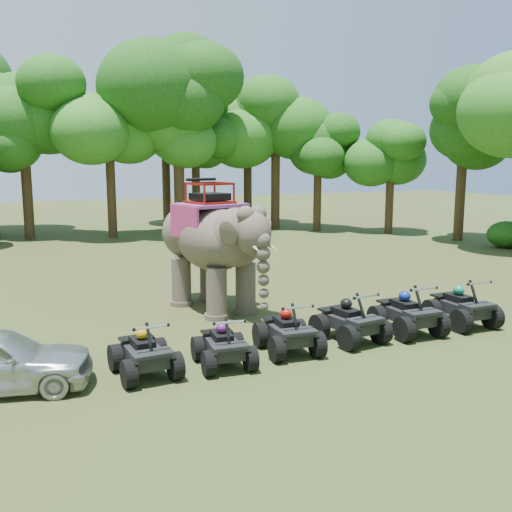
# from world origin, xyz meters

# --- Properties ---
(ground) EXTENTS (110.00, 110.00, 0.00)m
(ground) POSITION_xyz_m (0.00, 0.00, 0.00)
(ground) COLOR #47381E
(ground) RESTS_ON ground
(elephant) EXTENTS (3.05, 5.08, 3.98)m
(elephant) POSITION_xyz_m (-0.59, 3.06, 1.99)
(elephant) COLOR brown
(elephant) RESTS_ON ground
(atv_0) EXTENTS (1.29, 1.72, 1.24)m
(atv_0) POSITION_xyz_m (-3.89, -1.46, 0.62)
(atv_0) COLOR black
(atv_0) RESTS_ON ground
(atv_1) EXTENTS (1.34, 1.72, 1.18)m
(atv_1) POSITION_xyz_m (-2.16, -1.65, 0.59)
(atv_1) COLOR black
(atv_1) RESTS_ON ground
(atv_2) EXTENTS (1.43, 1.85, 1.28)m
(atv_2) POSITION_xyz_m (-0.41, -1.46, 0.64)
(atv_2) COLOR black
(atv_2) RESTS_ON ground
(atv_3) EXTENTS (1.47, 1.90, 1.32)m
(atv_3) POSITION_xyz_m (1.41, -1.37, 0.66)
(atv_3) COLOR black
(atv_3) RESTS_ON ground
(atv_4) EXTENTS (1.45, 1.92, 1.37)m
(atv_4) POSITION_xyz_m (3.18, -1.48, 0.69)
(atv_4) COLOR black
(atv_4) RESTS_ON ground
(atv_5) EXTENTS (1.42, 1.89, 1.36)m
(atv_5) POSITION_xyz_m (5.04, -1.54, 0.68)
(atv_5) COLOR black
(atv_5) RESTS_ON ground
(tree_0) EXTENTS (5.25, 5.25, 7.49)m
(tree_0) POSITION_xyz_m (0.00, 21.03, 3.75)
(tree_0) COLOR #195114
(tree_0) RESTS_ON ground
(tree_1) EXTENTS (5.06, 5.06, 7.23)m
(tree_1) POSITION_xyz_m (4.09, 20.58, 3.62)
(tree_1) COLOR #195114
(tree_1) RESTS_ON ground
(tree_2) EXTENTS (6.14, 6.14, 8.77)m
(tree_2) POSITION_xyz_m (9.64, 22.83, 4.38)
(tree_2) COLOR #195114
(tree_2) RESTS_ON ground
(tree_3) EXTENTS (4.85, 4.85, 6.93)m
(tree_3) POSITION_xyz_m (12.74, 18.76, 3.46)
(tree_3) COLOR #195114
(tree_3) RESTS_ON ground
(tree_4) EXTENTS (4.71, 4.71, 6.73)m
(tree_4) POSITION_xyz_m (16.14, 15.71, 3.37)
(tree_4) COLOR #195114
(tree_4) RESTS_ON ground
(tree_5) EXTENTS (5.79, 5.79, 8.27)m
(tree_5) POSITION_xyz_m (17.67, 11.37, 4.14)
(tree_5) COLOR #195114
(tree_5) RESTS_ON ground
(tree_28) EXTENTS (6.47, 6.47, 9.24)m
(tree_28) POSITION_xyz_m (-4.51, 22.47, 4.62)
(tree_28) COLOR #195114
(tree_28) RESTS_ON ground
(tree_29) EXTENTS (7.67, 7.67, 10.95)m
(tree_29) POSITION_xyz_m (3.89, 20.21, 5.48)
(tree_29) COLOR #195114
(tree_29) RESTS_ON ground
(tree_34) EXTENTS (6.29, 6.29, 8.99)m
(tree_34) POSITION_xyz_m (4.94, 26.40, 4.49)
(tree_34) COLOR #195114
(tree_34) RESTS_ON ground
(tree_36) EXTENTS (6.66, 6.66, 9.52)m
(tree_36) POSITION_xyz_m (10.75, 20.84, 4.76)
(tree_36) COLOR #195114
(tree_36) RESTS_ON ground
(tree_37) EXTENTS (5.26, 5.26, 7.51)m
(tree_37) POSITION_xyz_m (5.58, 21.95, 3.75)
(tree_37) COLOR #195114
(tree_37) RESTS_ON ground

